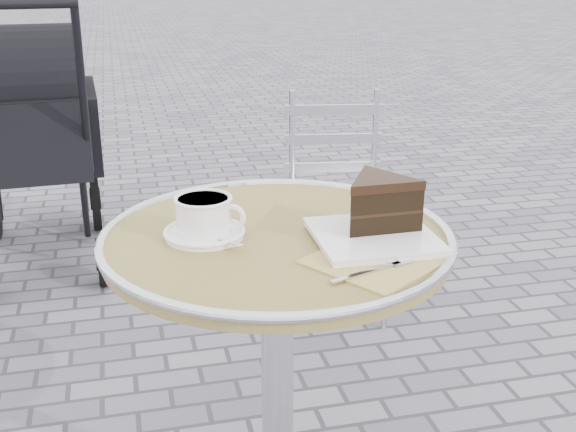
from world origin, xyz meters
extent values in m
cylinder|color=silver|center=(0.00, 0.00, 0.36)|extent=(0.07, 0.07, 0.67)
cylinder|color=tan|center=(0.00, 0.00, 0.71)|extent=(0.70, 0.70, 0.03)
torus|color=silver|center=(0.00, 0.00, 0.73)|extent=(0.72, 0.72, 0.02)
cylinder|color=white|center=(-0.14, 0.02, 0.74)|extent=(0.16, 0.16, 0.01)
cylinder|color=white|center=(-0.14, 0.02, 0.78)|extent=(0.15, 0.15, 0.07)
torus|color=white|center=(-0.09, 0.00, 0.78)|extent=(0.06, 0.03, 0.06)
cylinder|color=beige|center=(-0.14, 0.02, 0.81)|extent=(0.10, 0.10, 0.01)
cube|color=tan|center=(0.14, -0.17, 0.73)|extent=(0.28, 0.28, 0.00)
cube|color=white|center=(0.18, -0.08, 0.74)|extent=(0.23, 0.23, 0.01)
cylinder|color=silver|center=(0.27, 0.87, 0.20)|extent=(0.02, 0.02, 0.40)
cylinder|color=silver|center=(0.57, 0.82, 0.20)|extent=(0.02, 0.02, 0.40)
cylinder|color=silver|center=(0.32, 1.17, 0.20)|extent=(0.02, 0.02, 0.40)
cylinder|color=silver|center=(0.62, 1.12, 0.20)|extent=(0.02, 0.02, 0.40)
cube|color=silver|center=(0.45, 0.99, 0.41)|extent=(0.41, 0.41, 0.02)
cube|color=black|center=(-0.64, 1.74, 0.52)|extent=(0.49, 0.74, 0.44)
cylinder|color=black|center=(-0.62, 1.15, 1.11)|extent=(0.46, 0.05, 0.03)
cylinder|color=black|center=(-0.40, 1.42, 0.10)|extent=(0.05, 0.20, 0.20)
cylinder|color=black|center=(-0.43, 2.07, 0.15)|extent=(0.05, 0.31, 0.31)
camera|label=1|loc=(-0.29, -1.32, 1.27)|focal=45.00mm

